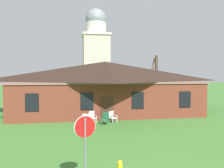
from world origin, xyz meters
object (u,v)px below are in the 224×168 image
lawn_chair_by_porch (85,120)px  lawn_chair_middle (112,116)px  lawn_chair_near_door (92,117)px  lawn_chair_left_end (105,118)px  stop_sign (85,136)px

lawn_chair_by_porch → lawn_chair_middle: size_ratio=1.00×
lawn_chair_near_door → lawn_chair_middle: (1.70, -0.20, 0.00)m
lawn_chair_by_porch → lawn_chair_near_door: size_ratio=1.00×
lawn_chair_left_end → lawn_chair_middle: size_ratio=1.00×
stop_sign → lawn_chair_near_door: size_ratio=2.74×
stop_sign → lawn_chair_by_porch: bearing=87.4°
lawn_chair_left_end → lawn_chair_middle: bearing=43.5°
lawn_chair_near_door → lawn_chair_left_end: size_ratio=1.00×
stop_sign → lawn_chair_near_door: (1.11, 11.07, -1.37)m
lawn_chair_near_door → lawn_chair_middle: bearing=-6.8°
lawn_chair_left_end → lawn_chair_middle: 0.96m
stop_sign → lawn_chair_left_end: size_ratio=2.74×
lawn_chair_near_door → lawn_chair_middle: 1.72m
lawn_chair_near_door → lawn_chair_left_end: 1.33m
stop_sign → lawn_chair_by_porch: size_ratio=2.74×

